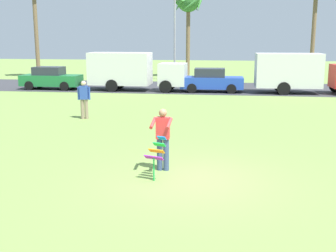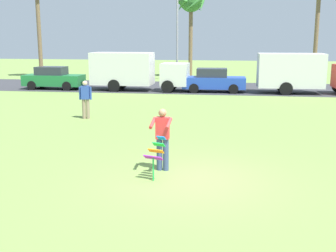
{
  "view_description": "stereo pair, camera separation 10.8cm",
  "coord_description": "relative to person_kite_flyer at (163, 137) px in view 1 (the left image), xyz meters",
  "views": [
    {
      "loc": [
        0.87,
        -10.56,
        3.62
      ],
      "look_at": [
        -0.88,
        1.72,
        1.05
      ],
      "focal_mm": 45.67,
      "sensor_mm": 36.0,
      "label": 1
    },
    {
      "loc": [
        0.98,
        -10.54,
        3.62
      ],
      "look_at": [
        -0.88,
        1.72,
        1.05
      ],
      "focal_mm": 45.67,
      "sensor_mm": 36.0,
      "label": 2
    }
  ],
  "objects": [
    {
      "name": "ground_plane",
      "position": [
        0.88,
        -0.7,
        -0.95
      ],
      "size": [
        120.0,
        120.0,
        0.0
      ],
      "primitive_type": "plane",
      "color": "olive"
    },
    {
      "name": "road_strip",
      "position": [
        0.88,
        20.21,
        -0.95
      ],
      "size": [
        120.0,
        8.0,
        0.01
      ],
      "primitive_type": "cube",
      "color": "#38383D",
      "rests_on": "ground"
    },
    {
      "name": "person_kite_flyer",
      "position": [
        0.0,
        0.0,
        0.0
      ],
      "size": [
        0.55,
        0.66,
        1.73
      ],
      "color": "#384772",
      "rests_on": "ground"
    },
    {
      "name": "kite_held",
      "position": [
        -0.04,
        -0.75,
        -0.23
      ],
      "size": [
        0.53,
        0.71,
        1.09
      ],
      "color": "blue",
      "rests_on": "ground"
    },
    {
      "name": "parked_car_green",
      "position": [
        -10.86,
        17.81,
        -0.18
      ],
      "size": [
        4.22,
        1.87,
        1.6
      ],
      "color": "#1E7238",
      "rests_on": "ground"
    },
    {
      "name": "parked_truck_white_box",
      "position": [
        -4.92,
        17.81,
        0.46
      ],
      "size": [
        6.74,
        2.21,
        2.62
      ],
      "color": "silver",
      "rests_on": "ground"
    },
    {
      "name": "parked_car_blue",
      "position": [
        0.58,
        17.81,
        -0.18
      ],
      "size": [
        4.24,
        1.91,
        1.6
      ],
      "color": "#2347B7",
      "rests_on": "ground"
    },
    {
      "name": "parked_truck_red_cab",
      "position": [
        6.42,
        17.81,
        0.46
      ],
      "size": [
        6.74,
        2.23,
        2.62
      ],
      "color": "#B2231E",
      "rests_on": "ground"
    },
    {
      "name": "palm_tree_right_near",
      "position": [
        -2.06,
        28.49,
        5.65
      ],
      "size": [
        2.58,
        2.71,
        7.98
      ],
      "color": "brown",
      "rests_on": "ground"
    },
    {
      "name": "streetlight_pole",
      "position": [
        -2.87,
        25.36,
        3.05
      ],
      "size": [
        0.24,
        1.65,
        7.0
      ],
      "color": "#9E9EA3",
      "rests_on": "ground"
    },
    {
      "name": "person_walker_near",
      "position": [
        -4.7,
        7.12,
        -0.02
      ],
      "size": [
        0.56,
        0.27,
        1.73
      ],
      "color": "gray",
      "rests_on": "ground"
    }
  ]
}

